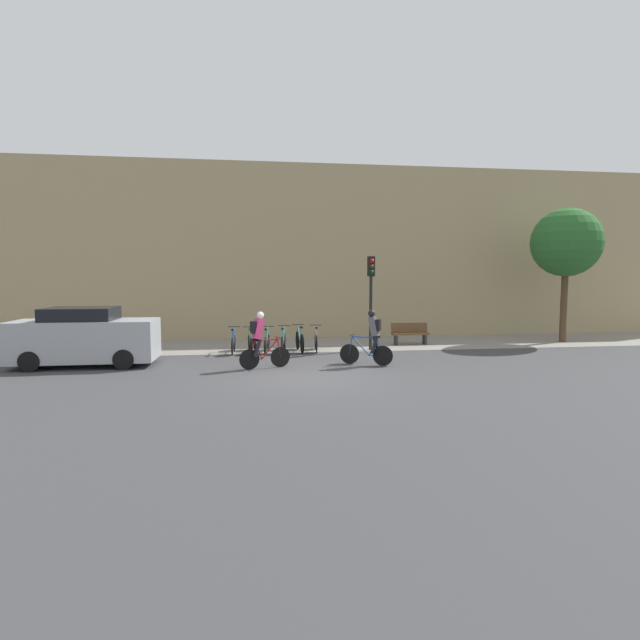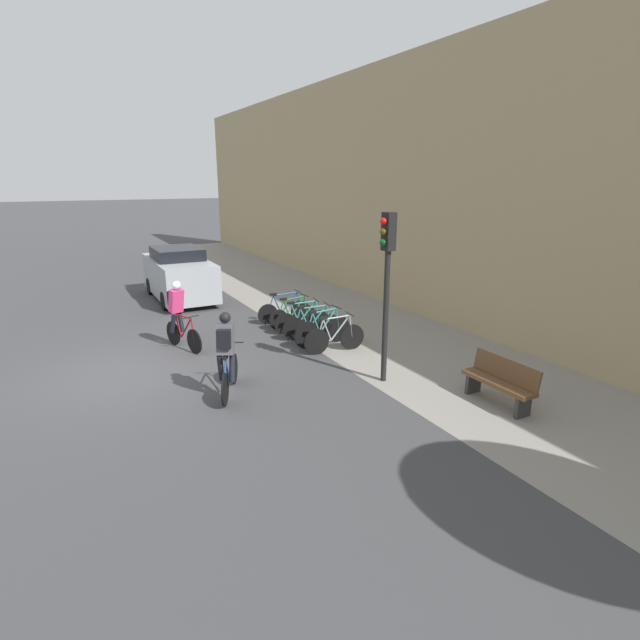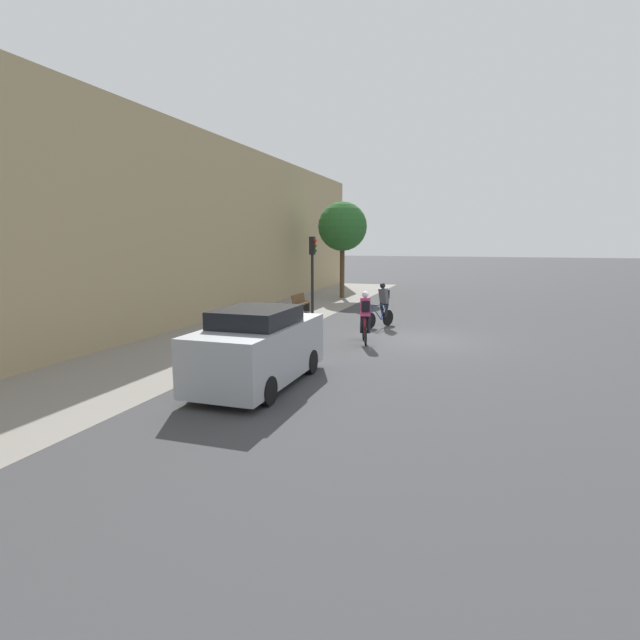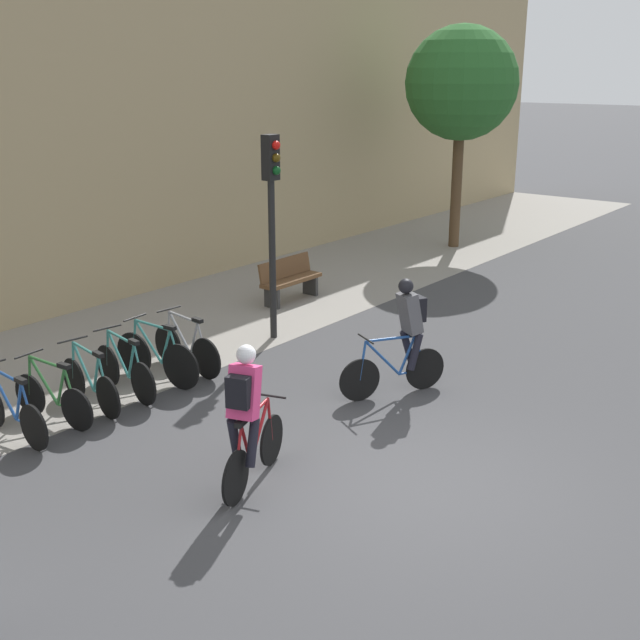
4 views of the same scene
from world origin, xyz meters
The scene contains 15 objects.
ground centered at (0.00, 0.00, 0.00)m, with size 200.00×200.00×0.00m, color #3D3D3F.
kerb_strip centered at (0.00, 6.75, 0.00)m, with size 44.00×4.50×0.01m, color gray.
building_facade centered at (0.00, 9.30, 3.95)m, with size 44.00×0.60×7.90m, color tan.
cyclist_pink centered at (-1.26, 1.49, 0.95)m, with size 1.56×0.63×1.75m.
cyclist_grey centered at (2.27, 1.63, 0.95)m, with size 1.56×0.85×1.76m.
parked_bike_0 centered at (-2.17, 4.83, 0.38)m, with size 0.46×1.67×0.94m.
parked_bike_1 centered at (-1.56, 4.83, 0.38)m, with size 0.46×1.55×0.93m.
parked_bike_2 centered at (-0.94, 4.83, 0.38)m, with size 0.46×1.59×0.94m.
parked_bike_3 centered at (-0.32, 4.83, 0.39)m, with size 0.46×1.64×0.96m.
parked_bike_4 centered at (0.29, 4.83, 0.42)m, with size 0.46×1.70×0.99m.
parked_bike_5 centered at (0.91, 4.83, 0.40)m, with size 0.46×1.64×0.97m.
traffic_light_pole centered at (3.02, 4.84, 2.48)m, with size 0.26×0.30×3.58m.
bench centered at (5.02, 6.15, 0.47)m, with size 1.55×0.44×0.89m.
parked_car centered at (-6.71, 2.76, 0.90)m, with size 4.30×1.84×1.85m.
street_tree_0 centered at (11.83, 6.05, 4.24)m, with size 2.90×2.90×5.71m.
Camera 3 is at (-17.15, -2.28, 3.37)m, focal length 28.00 mm.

